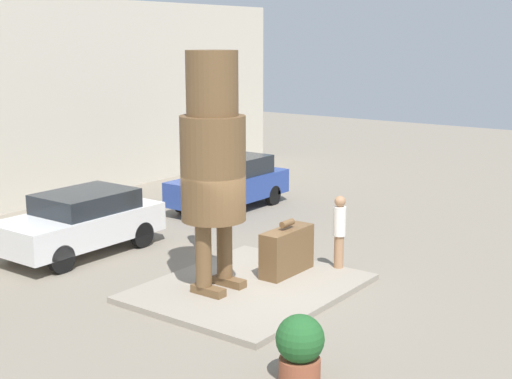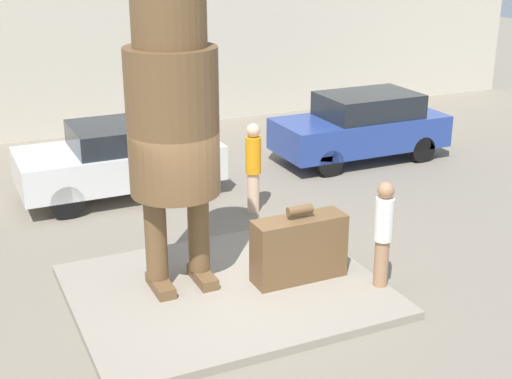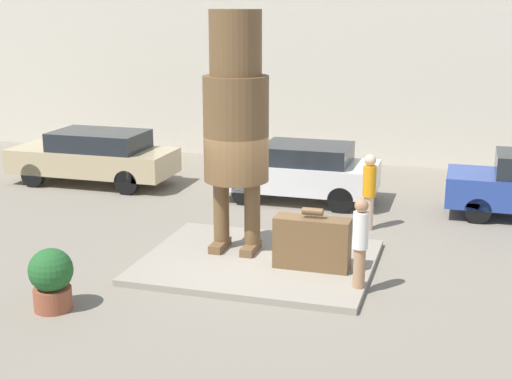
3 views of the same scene
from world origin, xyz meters
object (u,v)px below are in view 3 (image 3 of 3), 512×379
object	(u,v)px
giant_suitcase	(312,243)
worker_hivis	(369,189)
planter_pot	(51,278)
tourist	(360,239)
parked_car_white	(301,171)
parked_car_tan	(95,156)
statue_figure	(236,114)

from	to	relation	value
giant_suitcase	worker_hivis	distance (m)	3.18
planter_pot	tourist	bearing A→B (deg)	23.76
parked_car_white	planter_pot	world-z (taller)	parked_car_white
parked_car_tan	planter_pot	world-z (taller)	parked_car_tan
giant_suitcase	parked_car_white	size ratio (longest dim) A/B	0.36
tourist	worker_hivis	world-z (taller)	tourist
giant_suitcase	parked_car_tan	bearing A→B (deg)	145.33
statue_figure	worker_hivis	bearing A→B (deg)	46.28
tourist	statue_figure	bearing A→B (deg)	153.81
parked_car_tan	statue_figure	bearing A→B (deg)	141.73
statue_figure	planter_pot	world-z (taller)	statue_figure
parked_car_white	parked_car_tan	bearing A→B (deg)	-0.65
statue_figure	giant_suitcase	size ratio (longest dim) A/B	3.33
parked_car_tan	worker_hivis	bearing A→B (deg)	165.69
giant_suitcase	parked_car_tan	world-z (taller)	parked_car_tan
giant_suitcase	worker_hivis	bearing A→B (deg)	78.13
statue_figure	planter_pot	distance (m)	4.73
worker_hivis	giant_suitcase	bearing A→B (deg)	-101.87
worker_hivis	statue_figure	bearing A→B (deg)	-133.72
statue_figure	parked_car_white	bearing A→B (deg)	85.98
giant_suitcase	planter_pot	size ratio (longest dim) A/B	1.33
statue_figure	tourist	bearing A→B (deg)	-26.19
giant_suitcase	parked_car_tan	distance (m)	9.07
tourist	parked_car_white	bearing A→B (deg)	112.53
statue_figure	parked_car_white	size ratio (longest dim) A/B	1.19
giant_suitcase	tourist	size ratio (longest dim) A/B	0.88
planter_pot	giant_suitcase	bearing A→B (deg)	36.53
tourist	planter_pot	distance (m)	5.34
parked_car_tan	worker_hivis	xyz separation A→B (m)	(8.11, -2.07, 0.14)
statue_figure	planter_pot	bearing A→B (deg)	-121.68
worker_hivis	tourist	bearing A→B (deg)	-84.56
parked_car_tan	planter_pot	size ratio (longest dim) A/B	4.33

